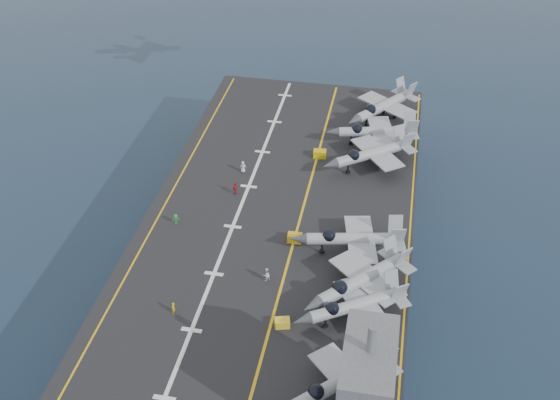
# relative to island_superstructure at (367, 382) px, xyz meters

# --- Properties ---
(ground) EXTENTS (500.00, 500.00, 0.00)m
(ground) POSITION_rel_island_superstructure_xyz_m (-15.00, 30.00, -17.90)
(ground) COLOR #142135
(ground) RESTS_ON ground
(hull) EXTENTS (36.00, 90.00, 10.00)m
(hull) POSITION_rel_island_superstructure_xyz_m (-15.00, 30.00, -12.90)
(hull) COLOR #56595E
(hull) RESTS_ON ground
(flight_deck) EXTENTS (38.00, 92.00, 0.40)m
(flight_deck) POSITION_rel_island_superstructure_xyz_m (-15.00, 30.00, -7.70)
(flight_deck) COLOR black
(flight_deck) RESTS_ON hull
(foul_line) EXTENTS (0.35, 90.00, 0.02)m
(foul_line) POSITION_rel_island_superstructure_xyz_m (-12.00, 30.00, -7.48)
(foul_line) COLOR gold
(foul_line) RESTS_ON flight_deck
(landing_centerline) EXTENTS (0.50, 90.00, 0.02)m
(landing_centerline) POSITION_rel_island_superstructure_xyz_m (-21.00, 30.00, -7.48)
(landing_centerline) COLOR silver
(landing_centerline) RESTS_ON flight_deck
(deck_edge_port) EXTENTS (0.25, 90.00, 0.02)m
(deck_edge_port) POSITION_rel_island_superstructure_xyz_m (-32.00, 30.00, -7.48)
(deck_edge_port) COLOR gold
(deck_edge_port) RESTS_ON flight_deck
(deck_edge_stbd) EXTENTS (0.25, 90.00, 0.02)m
(deck_edge_stbd) POSITION_rel_island_superstructure_xyz_m (3.50, 30.00, -7.48)
(deck_edge_stbd) COLOR gold
(deck_edge_stbd) RESTS_ON flight_deck
(island_superstructure) EXTENTS (5.00, 10.00, 15.00)m
(island_superstructure) POSITION_rel_island_superstructure_xyz_m (0.00, 0.00, 0.00)
(island_superstructure) COLOR #56595E
(island_superstructure) RESTS_ON flight_deck
(fighter_jet_1) EXTENTS (17.44, 17.32, 5.12)m
(fighter_jet_1) POSITION_rel_island_superstructure_xyz_m (-2.64, 3.82, -4.94)
(fighter_jet_1) COLOR gray
(fighter_jet_1) RESTS_ON flight_deck
(fighter_jet_2) EXTENTS (16.98, 15.49, 4.91)m
(fighter_jet_2) POSITION_rel_island_superstructure_xyz_m (-2.26, 15.48, -5.05)
(fighter_jet_2) COLOR #A1AAB0
(fighter_jet_2) RESTS_ON flight_deck
(fighter_jet_3) EXTENTS (18.46, 18.71, 5.48)m
(fighter_jet_3) POSITION_rel_island_superstructure_xyz_m (-2.05, 19.71, -4.76)
(fighter_jet_3) COLOR gray
(fighter_jet_3) RESTS_ON flight_deck
(fighter_jet_4) EXTENTS (16.74, 12.78, 5.24)m
(fighter_jet_4) POSITION_rel_island_superstructure_xyz_m (-3.77, 27.54, -4.88)
(fighter_jet_4) COLOR #9DA6AF
(fighter_jet_4) RESTS_ON flight_deck
(fighter_jet_6) EXTENTS (18.59, 17.54, 5.38)m
(fighter_jet_6) POSITION_rel_island_superstructure_xyz_m (-3.18, 48.93, -4.81)
(fighter_jet_6) COLOR gray
(fighter_jet_6) RESTS_ON flight_deck
(fighter_jet_7) EXTENTS (16.92, 13.15, 5.23)m
(fighter_jet_7) POSITION_rel_island_superstructure_xyz_m (-3.01, 55.91, -4.89)
(fighter_jet_7) COLOR #919AA0
(fighter_jet_7) RESTS_ON flight_deck
(fighter_jet_8) EXTENTS (17.96, 19.07, 5.52)m
(fighter_jet_8) POSITION_rel_island_superstructure_xyz_m (-2.55, 64.57, -4.74)
(fighter_jet_8) COLOR gray
(fighter_jet_8) RESTS_ON flight_deck
(tow_cart_a) EXTENTS (2.03, 1.58, 1.07)m
(tow_cart_a) POSITION_rel_island_superstructure_xyz_m (-10.62, 12.67, -6.96)
(tow_cart_a) COLOR gold
(tow_cart_a) RESTS_ON flight_deck
(tow_cart_b) EXTENTS (1.98, 1.30, 1.17)m
(tow_cart_b) POSITION_rel_island_superstructure_xyz_m (-11.89, 28.51, -6.91)
(tow_cart_b) COLOR gold
(tow_cart_b) RESTS_ON flight_deck
(tow_cart_c) EXTENTS (2.13, 1.48, 1.22)m
(tow_cart_c) POSITION_rel_island_superstructure_xyz_m (-11.62, 50.27, -6.89)
(tow_cart_c) COLOR #BFA80A
(tow_cart_c) RESTS_ON flight_deck
(crew_1) EXTENTS (0.77, 1.05, 1.62)m
(crew_1) POSITION_rel_island_superstructure_xyz_m (-23.92, 12.34, -6.69)
(crew_1) COLOR #DDAD07
(crew_1) RESTS_ON flight_deck
(crew_3) EXTENTS (1.15, 1.09, 1.59)m
(crew_3) POSITION_rel_island_superstructure_xyz_m (-28.99, 29.20, -6.70)
(crew_3) COLOR #1E8530
(crew_3) RESTS_ON flight_deck
(crew_4) EXTENTS (1.21, 1.37, 1.91)m
(crew_4) POSITION_rel_island_superstructure_xyz_m (-22.52, 37.83, -6.54)
(crew_4) COLOR #B21919
(crew_4) RESTS_ON flight_deck
(crew_5) EXTENTS (1.24, 0.94, 1.89)m
(crew_5) POSITION_rel_island_superstructure_xyz_m (-22.73, 43.71, -6.55)
(crew_5) COLOR silver
(crew_5) RESTS_ON flight_deck
(crew_7) EXTENTS (1.38, 1.36, 1.94)m
(crew_7) POSITION_rel_island_superstructure_xyz_m (-14.07, 20.10, -6.53)
(crew_7) COLOR white
(crew_7) RESTS_ON flight_deck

